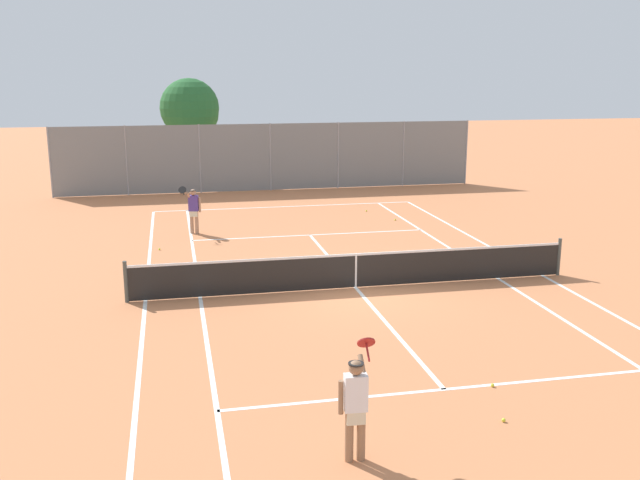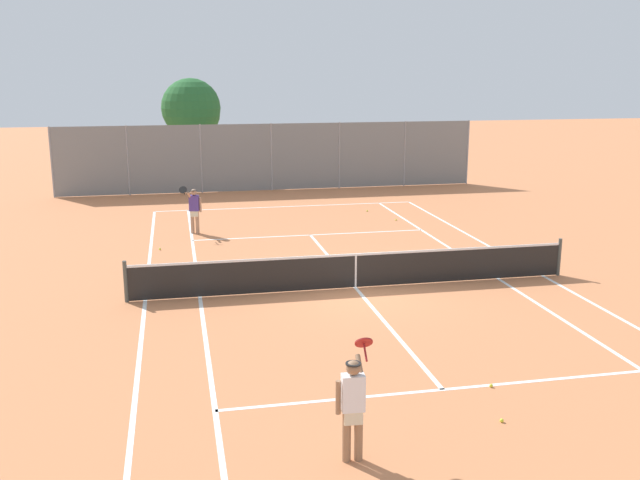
% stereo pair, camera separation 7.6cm
% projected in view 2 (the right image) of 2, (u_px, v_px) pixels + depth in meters
% --- Properties ---
extents(ground_plane, '(120.00, 120.00, 0.00)m').
position_uv_depth(ground_plane, '(355.00, 288.00, 19.12)').
color(ground_plane, '#CC7A4C').
extents(court_line_markings, '(11.10, 23.90, 0.01)m').
position_uv_depth(court_line_markings, '(355.00, 288.00, 19.12)').
color(court_line_markings, white).
rests_on(court_line_markings, ground).
extents(tennis_net, '(12.00, 0.10, 1.07)m').
position_uv_depth(tennis_net, '(356.00, 270.00, 19.00)').
color(tennis_net, '#474C47').
rests_on(tennis_net, ground).
extents(player_near_side, '(0.70, 0.73, 1.77)m').
position_uv_depth(player_near_side, '(353.00, 403.00, 10.47)').
color(player_near_side, '#936B4C').
rests_on(player_near_side, ground).
extents(player_far_left, '(0.79, 0.71, 1.77)m').
position_uv_depth(player_far_left, '(194.00, 208.00, 25.26)').
color(player_far_left, tan).
rests_on(player_far_left, ground).
extents(loose_tennis_ball_0, '(0.07, 0.07, 0.07)m').
position_uv_depth(loose_tennis_ball_0, '(160.00, 249.00, 23.13)').
color(loose_tennis_ball_0, '#D1DB33').
rests_on(loose_tennis_ball_0, ground).
extents(loose_tennis_ball_1, '(0.07, 0.07, 0.07)m').
position_uv_depth(loose_tennis_ball_1, '(491.00, 386.00, 13.12)').
color(loose_tennis_ball_1, '#D1DB33').
rests_on(loose_tennis_ball_1, ground).
extents(loose_tennis_ball_2, '(0.07, 0.07, 0.07)m').
position_uv_depth(loose_tennis_ball_2, '(367.00, 211.00, 29.39)').
color(loose_tennis_ball_2, '#D1DB33').
rests_on(loose_tennis_ball_2, ground).
extents(loose_tennis_ball_3, '(0.07, 0.07, 0.07)m').
position_uv_depth(loose_tennis_ball_3, '(396.00, 220.00, 27.62)').
color(loose_tennis_ball_3, '#D1DB33').
rests_on(loose_tennis_ball_3, ground).
extents(loose_tennis_ball_4, '(0.07, 0.07, 0.07)m').
position_uv_depth(loose_tennis_ball_4, '(502.00, 420.00, 11.81)').
color(loose_tennis_ball_4, '#D1DB33').
rests_on(loose_tennis_ball_4, ground).
extents(back_fence, '(20.20, 0.08, 3.23)m').
position_uv_depth(back_fence, '(272.00, 157.00, 34.25)').
color(back_fence, gray).
rests_on(back_fence, ground).
extents(tree_behind_left, '(3.04, 3.04, 5.30)m').
position_uv_depth(tree_behind_left, '(193.00, 110.00, 36.86)').
color(tree_behind_left, brown).
rests_on(tree_behind_left, ground).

